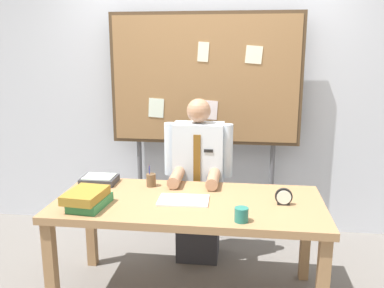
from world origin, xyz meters
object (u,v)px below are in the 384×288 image
Objects in this scene: person at (198,187)px; paper_tray at (99,180)px; bulletin_board at (205,82)px; desk_clock at (284,198)px; open_notebook at (184,200)px; book_stack at (88,199)px; pen_holder at (151,180)px; coffee_mug at (241,215)px; desk at (189,211)px.

paper_tray is (-0.72, -0.31, 0.13)m from person.
person is 0.96m from bulletin_board.
bulletin_board is 18.02× the size of desk_clock.
open_notebook is 0.66m from desk_clock.
pen_holder is (0.31, 0.46, -0.01)m from book_stack.
pen_holder is at bearing -2.39° from paper_tray.
open_notebook is 2.11× the size of pen_holder.
bulletin_board is at bearing 120.11° from desk_clock.
book_stack is at bearing -78.73° from paper_tray.
coffee_mug is (0.98, -0.10, -0.02)m from book_stack.
pen_holder is (-0.67, 0.56, 0.01)m from coffee_mug.
desk_clock reaches higher than desk.
bulletin_board reaches higher than desk_clock.
desk is at bearing -90.00° from person.
person is 0.61m from open_notebook.
book_stack reaches higher than coffee_mug.
coffee_mug is at bearing -28.25° from paper_tray.
person is 4.00× the size of book_stack.
coffee_mug is 1.23m from paper_tray.
person is at bearing -90.00° from bulletin_board.
pen_holder reaches higher than open_notebook.
desk_clock is at bearing -0.56° from desk.
bulletin_board is 23.59× the size of coffee_mug.
paper_tray is at bearing 159.45° from desk.
desk is 5.34× the size of open_notebook.
person is 0.48m from pen_holder.
book_stack is 3.89× the size of coffee_mug.
pen_holder is at bearing -111.01° from bulletin_board.
desk_clock is (1.26, 0.20, -0.01)m from book_stack.
paper_tray is (-0.72, 0.27, 0.11)m from desk.
coffee_mug is at bearing -5.95° from book_stack.
bulletin_board is 1.58m from coffee_mug.
coffee_mug is (0.36, -0.89, 0.15)m from person.
person is at bearing 136.85° from desk_clock.
bulletin_board is 7.87× the size of paper_tray.
person reaches higher than desk.
paper_tray reaches higher than desk.
desk_clock is 0.71× the size of pen_holder.
bulletin_board is 6.05× the size of open_notebook.
pen_holder is (-0.32, -0.82, -0.67)m from bulletin_board.
paper_tray is (-1.08, 0.58, -0.02)m from coffee_mug.
open_notebook is 0.40m from pen_holder.
person is at bearing 46.12° from pen_holder.
person is 11.88× the size of desk_clock.
open_notebook reaches higher than desk.
bulletin_board is at bearing 90.00° from person.
book_stack is 0.49m from paper_tray.
paper_tray reaches higher than open_notebook.
paper_tray is (-0.10, 0.48, -0.03)m from book_stack.
desk is 0.88× the size of bulletin_board.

